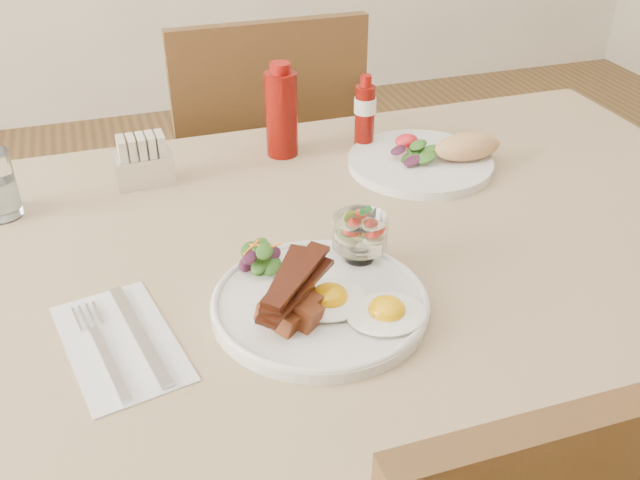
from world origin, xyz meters
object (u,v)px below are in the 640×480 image
at_px(sugar_caddy, 144,163).
at_px(hot_sauce_bottle, 365,114).
at_px(table, 364,283).
at_px(chair_far, 263,177).
at_px(fruit_cup, 360,232).
at_px(main_plate, 320,304).
at_px(second_plate, 431,157).
at_px(ketchup_bottle, 281,113).

bearing_deg(sugar_caddy, hot_sauce_bottle, -0.05).
bearing_deg(table, sugar_caddy, 137.06).
height_order(chair_far, fruit_cup, chair_far).
bearing_deg(main_plate, second_plate, 46.29).
relative_size(chair_far, fruit_cup, 12.09).
xyz_separation_m(table, chair_far, (0.00, 0.66, -0.14)).
bearing_deg(ketchup_bottle, main_plate, -99.88).
bearing_deg(hot_sauce_bottle, table, -110.68).
bearing_deg(main_plate, table, 51.12).
height_order(ketchup_bottle, sugar_caddy, ketchup_bottle).
bearing_deg(main_plate, hot_sauce_bottle, 62.27).
xyz_separation_m(main_plate, fruit_cup, (0.08, 0.07, 0.05)).
height_order(chair_far, main_plate, chair_far).
distance_m(chair_far, second_plate, 0.58).
distance_m(chair_far, main_plate, 0.86).
height_order(table, fruit_cup, fruit_cup).
bearing_deg(second_plate, ketchup_bottle, 150.74).
bearing_deg(fruit_cup, table, 62.60).
height_order(hot_sauce_bottle, sugar_caddy, hot_sauce_bottle).
distance_m(main_plate, hot_sauce_bottle, 0.50).
relative_size(table, sugar_caddy, 13.75).
xyz_separation_m(chair_far, second_plate, (0.20, -0.48, 0.24)).
xyz_separation_m(main_plate, hot_sauce_bottle, (0.23, 0.44, 0.06)).
height_order(main_plate, ketchup_bottle, ketchup_bottle).
distance_m(ketchup_bottle, hot_sauce_bottle, 0.15).
bearing_deg(ketchup_bottle, second_plate, -29.26).
relative_size(ketchup_bottle, sugar_caddy, 1.77).
bearing_deg(hot_sauce_bottle, sugar_caddy, -177.95).
bearing_deg(second_plate, main_plate, -133.71).
bearing_deg(chair_far, sugar_caddy, -127.04).
xyz_separation_m(hot_sauce_bottle, sugar_caddy, (-0.40, -0.01, -0.03)).
xyz_separation_m(chair_far, main_plate, (-0.12, -0.82, 0.24)).
bearing_deg(fruit_cup, sugar_caddy, 125.67).
relative_size(second_plate, hot_sauce_bottle, 1.93).
bearing_deg(sugar_caddy, fruit_cup, -56.44).
bearing_deg(fruit_cup, second_plate, 47.69).
relative_size(table, hot_sauce_bottle, 9.40).
relative_size(main_plate, fruit_cup, 3.64).
distance_m(table, ketchup_bottle, 0.36).
relative_size(main_plate, second_plate, 1.02).
bearing_deg(table, chair_far, 90.00).
bearing_deg(second_plate, table, -137.25).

